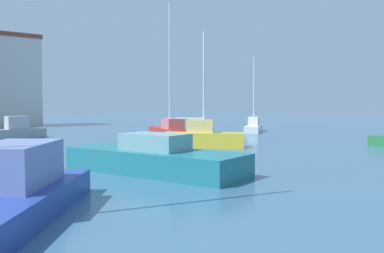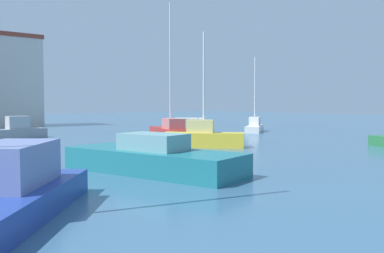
# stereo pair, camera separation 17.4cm
# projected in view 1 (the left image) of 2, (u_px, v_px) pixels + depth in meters

# --- Properties ---
(water) EXTENTS (160.00, 160.00, 0.00)m
(water) POSITION_uv_depth(u_px,v_px,m) (124.00, 146.00, 27.55)
(water) COLOR #38607F
(water) RESTS_ON ground
(sailboat_red_far_left) EXTENTS (4.17, 7.37, 11.42)m
(sailboat_red_far_left) POSITION_uv_depth(u_px,v_px,m) (170.00, 129.00, 36.91)
(sailboat_red_far_left) COLOR #B22823
(sailboat_red_far_left) RESTS_ON water
(sailboat_blue_far_right) EXTENTS (6.79, 7.33, 10.84)m
(sailboat_blue_far_right) POSITION_uv_depth(u_px,v_px,m) (3.00, 194.00, 10.26)
(sailboat_blue_far_right) COLOR #233D93
(sailboat_blue_far_right) RESTS_ON water
(motorboat_teal_inner_mooring) EXTENTS (4.51, 8.18, 1.60)m
(motorboat_teal_inner_mooring) POSITION_uv_depth(u_px,v_px,m) (154.00, 159.00, 17.27)
(motorboat_teal_inner_mooring) COLOR #1E707A
(motorboat_teal_inner_mooring) RESTS_ON water
(sailboat_white_outer_mooring) EXTENTS (4.68, 3.89, 7.20)m
(sailboat_white_outer_mooring) POSITION_uv_depth(u_px,v_px,m) (254.00, 126.00, 41.28)
(sailboat_white_outer_mooring) COLOR white
(sailboat_white_outer_mooring) RESTS_ON water
(sailboat_yellow_distant_north) EXTENTS (4.47, 4.73, 7.29)m
(sailboat_yellow_distant_north) POSITION_uv_depth(u_px,v_px,m) (203.00, 137.00, 27.09)
(sailboat_yellow_distant_north) COLOR gold
(sailboat_yellow_distant_north) RESTS_ON water
(motorboat_grey_mid_harbor) EXTENTS (4.23, 1.44, 1.77)m
(motorboat_grey_mid_harbor) POSITION_uv_depth(u_px,v_px,m) (18.00, 130.00, 33.52)
(motorboat_grey_mid_harbor) COLOR gray
(motorboat_grey_mid_harbor) RESTS_ON water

